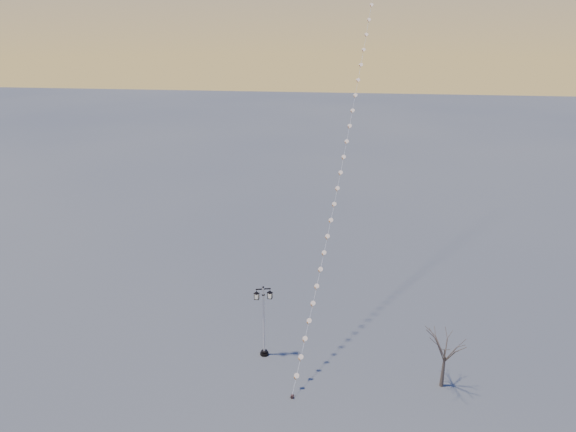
# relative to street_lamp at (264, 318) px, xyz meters

# --- Properties ---
(ground) EXTENTS (300.00, 300.00, 0.00)m
(ground) POSITION_rel_street_lamp_xyz_m (3.36, -3.45, -2.83)
(ground) COLOR #4E514F
(ground) RESTS_ON ground
(street_lamp) EXTENTS (1.27, 0.66, 5.12)m
(street_lamp) POSITION_rel_street_lamp_xyz_m (0.00, 0.00, 0.00)
(street_lamp) COLOR black
(street_lamp) RESTS_ON ground
(bare_tree) EXTENTS (2.35, 2.35, 3.90)m
(bare_tree) POSITION_rel_street_lamp_xyz_m (11.31, -1.73, -0.13)
(bare_tree) COLOR #4B3E32
(bare_tree) RESTS_ON ground
(kite_train) EXTENTS (6.51, 34.20, 39.59)m
(kite_train) POSITION_rel_street_lamp_xyz_m (5.36, 12.74, 16.87)
(kite_train) COLOR #321E1A
(kite_train) RESTS_ON ground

